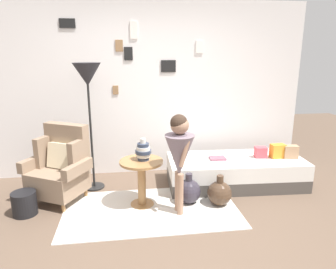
{
  "coord_description": "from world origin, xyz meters",
  "views": [
    {
      "loc": [
        -0.37,
        -2.77,
        1.85
      ],
      "look_at": [
        0.15,
        0.95,
        0.85
      ],
      "focal_mm": 32.97,
      "sensor_mm": 36.0,
      "label": 1
    }
  ],
  "objects": [
    {
      "name": "pillow_head",
      "position": [
        1.92,
        1.1,
        0.49
      ],
      "size": [
        0.21,
        0.15,
        0.18
      ],
      "primitive_type": "cube",
      "rotation": [
        0.0,
        0.0,
        -0.17
      ],
      "color": "tan",
      "rests_on": "daybed"
    },
    {
      "name": "book_on_daybed",
      "position": [
        0.89,
        1.19,
        0.42
      ],
      "size": [
        0.22,
        0.17,
        0.03
      ],
      "primitive_type": "cube",
      "rotation": [
        0.0,
        0.0,
        -0.03
      ],
      "color": "#8F5567",
      "rests_on": "daybed"
    },
    {
      "name": "vase_striped",
      "position": [
        -0.18,
        0.78,
        0.7
      ],
      "size": [
        0.19,
        0.19,
        0.27
      ],
      "color": "#2D384C",
      "rests_on": "side_table"
    },
    {
      "name": "rug",
      "position": [
        -0.1,
        0.61,
        0.01
      ],
      "size": [
        2.09,
        1.16,
        0.01
      ],
      "primitive_type": "cube",
      "color": "silver",
      "rests_on": "ground"
    },
    {
      "name": "person_child",
      "position": [
        0.22,
        0.5,
        0.77
      ],
      "size": [
        0.34,
        0.34,
        1.2
      ],
      "color": "#A37A60",
      "rests_on": "ground"
    },
    {
      "name": "magazine_basket",
      "position": [
        -1.59,
        0.72,
        0.14
      ],
      "size": [
        0.28,
        0.28,
        0.28
      ],
      "primitive_type": "cylinder",
      "color": "black",
      "rests_on": "ground"
    },
    {
      "name": "side_table",
      "position": [
        -0.2,
        0.76,
        0.41
      ],
      "size": [
        0.53,
        0.53,
        0.59
      ],
      "color": "#9E7042",
      "rests_on": "ground"
    },
    {
      "name": "armchair",
      "position": [
        -1.22,
        1.08,
        0.44
      ],
      "size": [
        0.9,
        0.83,
        0.97
      ],
      "color": "#9E7042",
      "rests_on": "ground"
    },
    {
      "name": "pillow_back",
      "position": [
        1.52,
        1.18,
        0.48
      ],
      "size": [
        0.17,
        0.14,
        0.15
      ],
      "primitive_type": "cube",
      "rotation": [
        0.0,
        0.0,
        -0.13
      ],
      "color": "#D64C56",
      "rests_on": "daybed"
    },
    {
      "name": "demijohn_near",
      "position": [
        0.38,
        0.73,
        0.16
      ],
      "size": [
        0.31,
        0.31,
        0.39
      ],
      "color": "#332D38",
      "rests_on": "ground"
    },
    {
      "name": "demijohn_far",
      "position": [
        0.75,
        0.63,
        0.16
      ],
      "size": [
        0.31,
        0.31,
        0.39
      ],
      "color": "#473323",
      "rests_on": "ground"
    },
    {
      "name": "gallery_wall",
      "position": [
        -0.0,
        1.95,
        1.3
      ],
      "size": [
        4.8,
        0.12,
        2.6
      ],
      "color": "silver",
      "rests_on": "ground"
    },
    {
      "name": "floor_lamp",
      "position": [
        -0.84,
        1.37,
        1.49
      ],
      "size": [
        0.36,
        0.36,
        1.73
      ],
      "color": "black",
      "rests_on": "ground"
    },
    {
      "name": "pillow_mid",
      "position": [
        1.75,
        1.14,
        0.5
      ],
      "size": [
        0.21,
        0.13,
        0.2
      ],
      "primitive_type": "cube",
      "rotation": [
        0.0,
        0.0,
        0.07
      ],
      "color": "orange",
      "rests_on": "daybed"
    },
    {
      "name": "daybed",
      "position": [
        1.16,
        1.19,
        0.2
      ],
      "size": [
        1.94,
        0.89,
        0.4
      ],
      "color": "#4C4742",
      "rests_on": "ground"
    },
    {
      "name": "ground_plane",
      "position": [
        0.0,
        0.0,
        0.0
      ],
      "size": [
        12.0,
        12.0,
        0.0
      ],
      "primitive_type": "plane",
      "color": "brown"
    }
  ]
}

